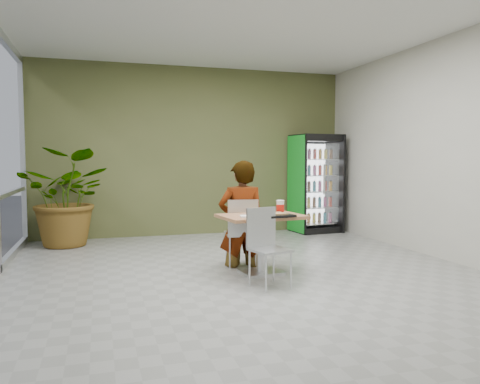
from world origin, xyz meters
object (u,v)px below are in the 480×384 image
object	(u,v)px
soda_cup	(280,208)
cafeteria_tray	(273,216)
seated_woman	(242,225)
beverage_fridge	(316,184)
chair_far	(242,227)
potted_plant	(69,197)
chair_near	(266,240)
dining_table	(261,232)

from	to	relation	value
soda_cup	cafeteria_tray	world-z (taller)	soda_cup
seated_woman	beverage_fridge	bearing A→B (deg)	-125.78
chair_far	potted_plant	world-z (taller)	potted_plant
cafeteria_tray	seated_woman	bearing A→B (deg)	104.46
cafeteria_tray	potted_plant	size ratio (longest dim) A/B	0.29
beverage_fridge	cafeteria_tray	bearing A→B (deg)	-129.79
chair_near	potted_plant	distance (m)	3.99
seated_woman	beverage_fridge	world-z (taller)	beverage_fridge
cafeteria_tray	potted_plant	xyz separation A→B (m)	(-2.50, 2.95, 0.05)
dining_table	seated_woman	bearing A→B (deg)	102.70
seated_woman	soda_cup	xyz separation A→B (m)	(0.36, -0.51, 0.27)
chair_far	cafeteria_tray	bearing A→B (deg)	113.61
dining_table	chair_far	distance (m)	0.46
chair_near	cafeteria_tray	world-z (taller)	chair_near
soda_cup	cafeteria_tray	bearing A→B (deg)	-132.82
chair_near	cafeteria_tray	xyz separation A→B (m)	(0.20, 0.30, 0.24)
beverage_fridge	chair_far	bearing A→B (deg)	-138.56
seated_woman	cafeteria_tray	distance (m)	0.75
chair_near	beverage_fridge	xyz separation A→B (m)	(2.32, 3.46, 0.44)
seated_woman	beverage_fridge	size ratio (longest dim) A/B	0.90
cafeteria_tray	chair_far	bearing A→B (deg)	106.40
beverage_fridge	potted_plant	world-z (taller)	beverage_fridge
soda_cup	cafeteria_tray	distance (m)	0.27
seated_woman	cafeteria_tray	bearing A→B (deg)	111.66
chair_near	beverage_fridge	bearing A→B (deg)	41.92
soda_cup	potted_plant	size ratio (longest dim) A/B	0.11
beverage_fridge	potted_plant	distance (m)	4.63
cafeteria_tray	potted_plant	bearing A→B (deg)	130.33
cafeteria_tray	potted_plant	distance (m)	3.86
dining_table	chair_near	xyz separation A→B (m)	(-0.13, -0.50, -0.02)
chair_far	soda_cup	bearing A→B (deg)	135.83
dining_table	beverage_fridge	size ratio (longest dim) A/B	0.56
chair_far	cafeteria_tray	world-z (taller)	chair_far
chair_near	potted_plant	world-z (taller)	potted_plant
chair_far	chair_near	distance (m)	0.95
chair_far	chair_near	world-z (taller)	chair_far
beverage_fridge	chair_near	bearing A→B (deg)	-129.77
dining_table	cafeteria_tray	distance (m)	0.32
seated_woman	beverage_fridge	xyz separation A→B (m)	(2.30, 2.47, 0.40)
chair_near	cafeteria_tray	distance (m)	0.43
dining_table	soda_cup	size ratio (longest dim) A/B	6.01
seated_woman	chair_near	bearing A→B (deg)	96.18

